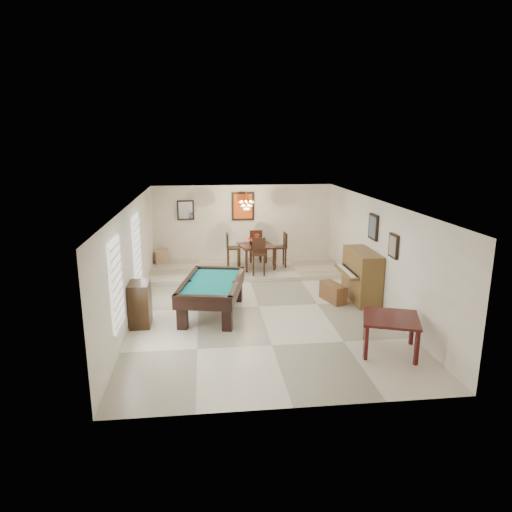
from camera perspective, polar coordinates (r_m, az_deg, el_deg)
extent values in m
cube|color=beige|center=(11.45, 0.34, -6.37)|extent=(6.00, 9.00, 0.02)
cube|color=silver|center=(15.44, -1.64, 4.05)|extent=(6.00, 0.04, 2.60)
cube|color=silver|center=(6.84, 4.91, -9.18)|extent=(6.00, 0.04, 2.60)
cube|color=silver|center=(11.12, -15.19, -0.43)|extent=(0.04, 9.00, 2.60)
cube|color=silver|center=(11.79, 14.98, 0.40)|extent=(0.04, 9.00, 2.60)
cube|color=white|center=(10.82, 0.36, 6.69)|extent=(6.00, 9.00, 0.04)
cube|color=beige|center=(14.50, -1.19, -1.64)|extent=(6.00, 2.50, 0.12)
cube|color=white|center=(9.00, -17.05, -3.30)|extent=(0.06, 1.00, 1.70)
cube|color=white|center=(11.67, -14.65, 0.79)|extent=(0.06, 1.00, 1.70)
cube|color=brown|center=(11.92, 9.60, -4.50)|extent=(0.55, 0.89, 0.46)
cube|color=black|center=(10.49, -14.29, -5.85)|extent=(0.44, 0.66, 0.99)
cube|color=#A9805B|center=(15.29, -11.64, -0.02)|extent=(0.43, 0.52, 0.44)
cube|color=#D84C14|center=(15.31, -1.65, 6.24)|extent=(0.75, 0.06, 0.95)
cube|color=white|center=(15.28, -8.79, 5.68)|extent=(0.55, 0.06, 0.65)
cube|color=slate|center=(11.93, 14.47, 3.54)|extent=(0.06, 0.55, 0.65)
cube|color=gray|center=(10.79, 16.82, 1.21)|extent=(0.06, 0.45, 0.55)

